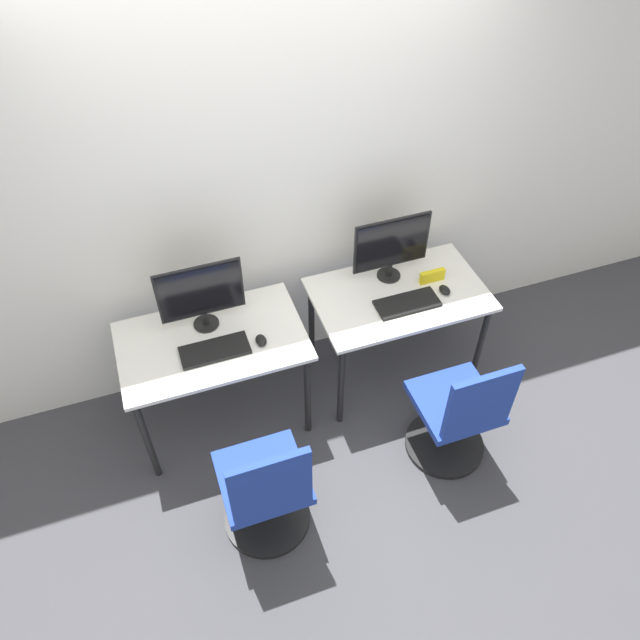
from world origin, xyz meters
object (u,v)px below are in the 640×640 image
mouse_right (445,290)px  office_chair_left (266,493)px  monitor_right (392,246)px  keyboard_right (407,303)px  keyboard_left (215,350)px  office_chair_right (458,416)px  monitor_left (201,294)px  mouse_left (261,340)px

mouse_right → office_chair_left: bearing=-151.4°
monitor_right → keyboard_right: size_ratio=1.25×
keyboard_left → mouse_right: (1.41, 0.01, 0.01)m
office_chair_left → office_chair_right: same height
monitor_left → keyboard_right: monitor_left is taller
keyboard_right → keyboard_left: bearing=179.2°
office_chair_left → monitor_right: 1.58m
office_chair_left → keyboard_right: office_chair_left is taller
office_chair_left → mouse_right: (1.35, 0.73, 0.36)m
office_chair_left → mouse_right: bearing=28.6°
mouse_left → mouse_right: bearing=1.3°
monitor_right → mouse_right: (0.26, -0.25, -0.22)m
office_chair_left → mouse_right: 1.58m
monitor_right → keyboard_right: (0.00, -0.27, -0.23)m
mouse_left → monitor_right: (0.89, 0.27, 0.22)m
keyboard_left → office_chair_left: 0.81m
mouse_right → office_chair_right: office_chair_right is taller
office_chair_left → monitor_right: size_ratio=1.90×
office_chair_right → mouse_right: bearing=73.3°
monitor_right → keyboard_left: bearing=-167.5°
office_chair_right → office_chair_left: bearing=-175.2°
mouse_left → office_chair_left: 0.82m
keyboard_left → mouse_left: mouse_left is taller
keyboard_right → office_chair_left: bearing=-146.9°
monitor_left → keyboard_right: 1.20m
mouse_right → mouse_left: bearing=-178.7°
keyboard_left → monitor_right: 1.20m
office_chair_left → office_chair_right: 1.16m
office_chair_left → keyboard_right: 1.35m
monitor_right → office_chair_left: bearing=-138.0°
keyboard_left → office_chair_right: office_chair_right is taller
monitor_right → office_chair_right: bearing=-85.6°
monitor_left → mouse_left: size_ratio=5.29×
monitor_left → keyboard_left: monitor_left is taller
monitor_left → office_chair_left: bearing=-86.3°
mouse_left → monitor_right: 0.96m
monitor_right → mouse_right: 0.42m
monitor_left → monitor_right: (1.15, 0.03, 0.00)m
mouse_left → monitor_left: bearing=137.2°
office_chair_left → monitor_right: bearing=42.0°
keyboard_right → mouse_right: (0.26, 0.02, 0.01)m
office_chair_left → keyboard_right: bearing=33.1°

